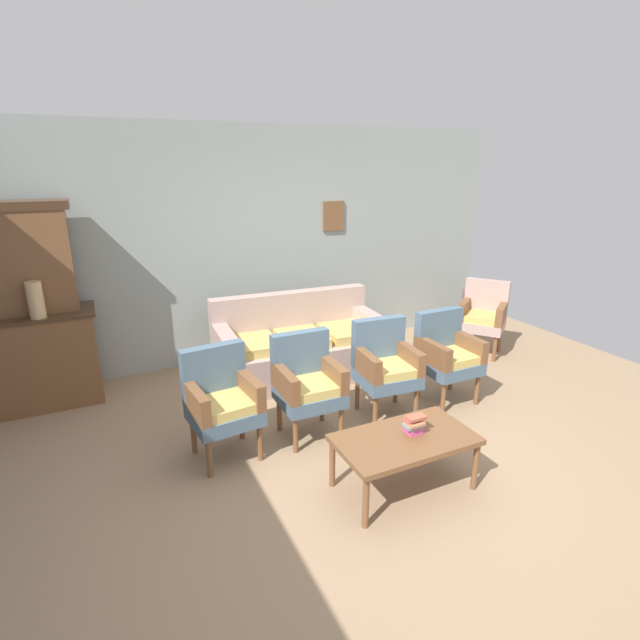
# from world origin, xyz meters

# --- Properties ---
(ground_plane) EXTENTS (7.68, 7.68, 0.00)m
(ground_plane) POSITION_xyz_m (0.00, 0.00, 0.00)
(ground_plane) COLOR #997A5B
(wall_back_with_decor) EXTENTS (6.40, 0.09, 2.70)m
(wall_back_with_decor) POSITION_xyz_m (0.00, 2.63, 1.35)
(wall_back_with_decor) COLOR #939E99
(wall_back_with_decor) RESTS_ON ground
(side_cabinet) EXTENTS (1.16, 0.55, 0.93)m
(side_cabinet) POSITION_xyz_m (-2.49, 2.25, 0.47)
(side_cabinet) COLOR brown
(side_cabinet) RESTS_ON ground
(cabinet_upper_hutch) EXTENTS (0.99, 0.38, 1.03)m
(cabinet_upper_hutch) POSITION_xyz_m (-2.49, 2.33, 1.45)
(cabinet_upper_hutch) COLOR brown
(cabinet_upper_hutch) RESTS_ON side_cabinet
(vase_on_cabinet) EXTENTS (0.14, 0.14, 0.34)m
(vase_on_cabinet) POSITION_xyz_m (-2.38, 2.08, 1.10)
(vase_on_cabinet) COLOR tan
(vase_on_cabinet) RESTS_ON side_cabinet
(floral_couch) EXTENTS (1.85, 0.90, 0.90)m
(floral_couch) POSITION_xyz_m (0.07, 1.78, 0.33)
(floral_couch) COLOR tan
(floral_couch) RESTS_ON ground
(armchair_near_couch_end) EXTENTS (0.57, 0.54, 0.90)m
(armchair_near_couch_end) POSITION_xyz_m (-1.09, 0.62, 0.50)
(armchair_near_couch_end) COLOR slate
(armchair_near_couch_end) RESTS_ON ground
(armchair_row_middle) EXTENTS (0.52, 0.49, 0.90)m
(armchair_row_middle) POSITION_xyz_m (-0.35, 0.62, 0.50)
(armchair_row_middle) COLOR slate
(armchair_row_middle) RESTS_ON ground
(armchair_by_doorway) EXTENTS (0.56, 0.53, 0.90)m
(armchair_by_doorway) POSITION_xyz_m (0.46, 0.65, 0.50)
(armchair_by_doorway) COLOR slate
(armchair_by_doorway) RESTS_ON ground
(armchair_near_cabinet) EXTENTS (0.53, 0.50, 0.90)m
(armchair_near_cabinet) POSITION_xyz_m (1.16, 0.62, 0.50)
(armchair_near_cabinet) COLOR slate
(armchair_near_cabinet) RESTS_ON ground
(wingback_chair_by_fireplace) EXTENTS (0.70, 0.71, 0.90)m
(wingback_chair_by_fireplace) POSITION_xyz_m (2.40, 1.44, 0.50)
(wingback_chair_by_fireplace) COLOR tan
(wingback_chair_by_fireplace) RESTS_ON ground
(coffee_table) EXTENTS (1.00, 0.56, 0.42)m
(coffee_table) POSITION_xyz_m (-0.02, -0.38, 0.38)
(coffee_table) COLOR brown
(coffee_table) RESTS_ON ground
(book_stack_on_table) EXTENTS (0.16, 0.12, 0.14)m
(book_stack_on_table) POSITION_xyz_m (0.06, -0.36, 0.49)
(book_stack_on_table) COLOR #E34E9A
(book_stack_on_table) RESTS_ON coffee_table
(floor_vase_by_wall) EXTENTS (0.25, 0.25, 0.60)m
(floor_vase_by_wall) POSITION_xyz_m (2.85, 2.15, 0.30)
(floor_vase_by_wall) COLOR #784858
(floor_vase_by_wall) RESTS_ON ground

